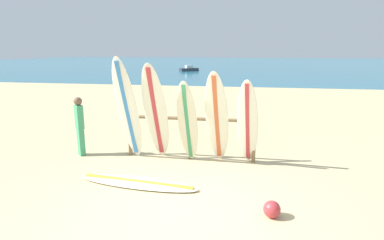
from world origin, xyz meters
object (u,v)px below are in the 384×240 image
object	(u,v)px
surfboard_leaning_center_left	(188,122)
beach_ball	(272,209)
small_boat_offshore	(189,69)
surfboard_leaning_far_left	(128,110)
surfboard_leaning_left	(156,113)
surfboard_lying_on_sand	(137,183)
surfboard_rack	(190,129)
beachgoer_standing	(80,124)
surfboard_leaning_center	(217,118)
surfboard_leaning_center_right	(248,123)

from	to	relation	value
surfboard_leaning_center_left	beach_ball	distance (m)	2.94
small_boat_offshore	beach_ball	xyz separation A→B (m)	(7.52, -33.71, -0.12)
surfboard_leaning_far_left	surfboard_leaning_left	size ratio (longest dim) A/B	1.06
surfboard_leaning_far_left	surfboard_lying_on_sand	xyz separation A→B (m)	(0.65, -1.28, -1.22)
surfboard_leaning_far_left	surfboard_lying_on_sand	bearing A→B (deg)	-63.20
surfboard_rack	beachgoer_standing	world-z (taller)	beachgoer_standing
surfboard_rack	surfboard_leaning_center	world-z (taller)	surfboard_leaning_center
surfboard_leaning_far_left	small_boat_offshore	world-z (taller)	surfboard_leaning_far_left
surfboard_leaning_left	surfboard_leaning_center_left	world-z (taller)	surfboard_leaning_left
surfboard_leaning_far_left	surfboard_leaning_center_left	size ratio (longest dim) A/B	1.26
surfboard_leaning_center_right	small_boat_offshore	xyz separation A→B (m)	(-7.11, 31.47, -0.76)
surfboard_leaning_left	surfboard_leaning_center_left	distance (m)	0.78
surfboard_rack	beachgoer_standing	bearing A→B (deg)	-175.39
surfboard_leaning_center_right	beach_ball	bearing A→B (deg)	-79.49
surfboard_leaning_left	surfboard_leaning_center_right	size ratio (longest dim) A/B	1.16
surfboard_rack	small_boat_offshore	size ratio (longest dim) A/B	1.33
surfboard_rack	beach_ball	xyz separation A→B (m)	(1.78, -2.50, -0.62)
surfboard_rack	surfboard_leaning_far_left	size ratio (longest dim) A/B	1.27
surfboard_leaning_center	small_boat_offshore	size ratio (longest dim) A/B	0.93
surfboard_leaning_far_left	beachgoer_standing	size ratio (longest dim) A/B	1.68
surfboard_leaning_center_left	surfboard_leaning_center	world-z (taller)	surfboard_leaning_center
surfboard_leaning_far_left	surfboard_leaning_left	xyz separation A→B (m)	(0.66, 0.07, -0.07)
surfboard_leaning_left	surfboard_leaning_center_left	size ratio (longest dim) A/B	1.20
surfboard_leaning_center	surfboard_lying_on_sand	distance (m)	2.25
surfboard_lying_on_sand	beach_ball	size ratio (longest dim) A/B	9.29
surfboard_leaning_center_left	surfboard_leaning_left	bearing A→B (deg)	179.56
surfboard_leaning_left	surfboard_lying_on_sand	xyz separation A→B (m)	(-0.01, -1.35, -1.15)
surfboard_leaning_left	beach_ball	world-z (taller)	surfboard_leaning_left
surfboard_leaning_center_right	surfboard_lying_on_sand	distance (m)	2.74
surfboard_leaning_center	surfboard_leaning_center_left	bearing A→B (deg)	-179.76
surfboard_leaning_center	surfboard_leaning_center_right	size ratio (longest dim) A/B	1.09
surfboard_leaning_center	beachgoer_standing	xyz separation A→B (m)	(-3.44, 0.10, -0.29)
surfboard_leaning_center	surfboard_rack	bearing A→B (deg)	154.42
surfboard_leaning_center	beach_ball	bearing A→B (deg)	-63.11
surfboard_leaning_left	surfboard_leaning_far_left	bearing A→B (deg)	-174.06
small_boat_offshore	surfboard_leaning_center_right	bearing A→B (deg)	-77.27
surfboard_leaning_left	small_boat_offshore	size ratio (longest dim) A/B	0.99
surfboard_leaning_far_left	beachgoer_standing	bearing A→B (deg)	172.85
beach_ball	surfboard_leaning_left	bearing A→B (deg)	139.33
surfboard_leaning_center	surfboard_lying_on_sand	world-z (taller)	surfboard_leaning_center
surfboard_leaning_far_left	beach_ball	bearing A→B (deg)	-33.45
surfboard_rack	small_boat_offshore	bearing A→B (deg)	100.42
surfboard_leaning_far_left	beach_ball	xyz separation A→B (m)	(3.20, -2.11, -1.12)
surfboard_leaning_center	small_boat_offshore	world-z (taller)	surfboard_leaning_center
surfboard_leaning_left	small_boat_offshore	world-z (taller)	surfboard_leaning_left
surfboard_leaning_far_left	surfboard_leaning_center	size ratio (longest dim) A/B	1.13
surfboard_rack	beach_ball	size ratio (longest dim) A/B	11.46
surfboard_leaning_left	surfboard_leaning_center_left	xyz separation A→B (m)	(0.76, -0.01, -0.19)
surfboard_leaning_far_left	small_boat_offshore	bearing A→B (deg)	97.79
surfboard_leaning_left	small_boat_offshore	xyz separation A→B (m)	(-4.98, 31.52, -0.93)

